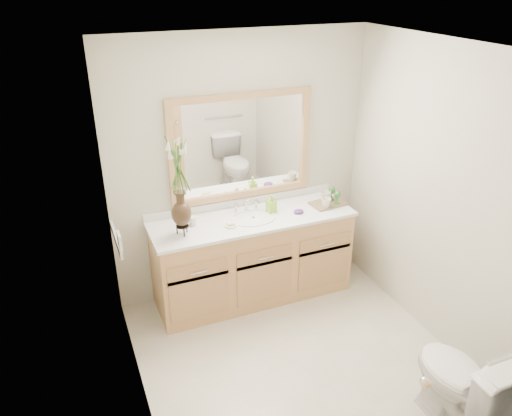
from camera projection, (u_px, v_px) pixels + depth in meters
name	position (u px, v px, depth m)	size (l,w,h in m)	color
floor	(301.00, 364.00, 3.96)	(2.60, 2.60, 0.00)	beige
ceiling	(317.00, 51.00, 2.91)	(2.40, 2.60, 0.02)	white
wall_back	(241.00, 168.00, 4.52)	(2.40, 0.02, 2.40)	beige
wall_front	(436.00, 353.00, 2.35)	(2.40, 0.02, 2.40)	beige
wall_left	(132.00, 267.00, 3.02)	(0.02, 2.60, 2.40)	beige
wall_right	(446.00, 203.00, 3.85)	(0.02, 2.60, 2.40)	beige
vanity	(253.00, 259.00, 4.63)	(1.80, 0.55, 0.80)	tan
counter	(253.00, 219.00, 4.45)	(1.84, 0.57, 0.03)	white
sink	(253.00, 224.00, 4.45)	(0.38, 0.34, 0.23)	white
mirror	(241.00, 147.00, 4.41)	(1.32, 0.04, 0.97)	white
switch_plate	(119.00, 241.00, 3.76)	(0.02, 0.12, 0.12)	white
door	(376.00, 400.00, 2.35)	(0.80, 0.03, 2.00)	tan
toilet	(462.00, 385.00, 3.27)	(0.42, 0.75, 0.74)	white
flower_vase	(179.00, 174.00, 3.93)	(0.19, 0.19, 0.80)	black
tumbler	(193.00, 221.00, 4.29)	(0.06, 0.06, 0.08)	silver
soap_dish	(231.00, 225.00, 4.28)	(0.11, 0.11, 0.03)	silver
soap_bottle	(271.00, 204.00, 4.51)	(0.07, 0.07, 0.15)	#84C72F
purple_dish	(299.00, 211.00, 4.51)	(0.10, 0.08, 0.03)	#55297D
tray	(328.00, 204.00, 4.68)	(0.32, 0.21, 0.02)	brown
mug_left	(326.00, 202.00, 4.58)	(0.09, 0.09, 0.09)	silver
mug_right	(325.00, 196.00, 4.69)	(0.11, 0.10, 0.11)	silver
goblet_front	(337.00, 195.00, 4.62)	(0.06, 0.06, 0.13)	#267226
goblet_back	(332.00, 191.00, 4.70)	(0.06, 0.06, 0.14)	#267226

